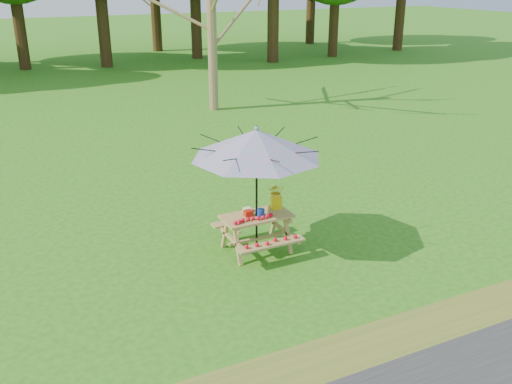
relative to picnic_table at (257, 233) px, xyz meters
name	(u,v)px	position (x,y,z in m)	size (l,w,h in m)	color
ground	(10,323)	(-4.08, -0.50, -0.33)	(120.00, 120.00, 0.00)	#2E6813
picnic_table	(257,233)	(0.00, 0.00, 0.00)	(1.20, 1.32, 0.67)	#9D7747
patio_umbrella	(257,144)	(0.00, 0.00, 1.62)	(2.49, 2.49, 2.25)	black
produce_bins	(254,212)	(-0.04, 0.03, 0.40)	(0.32, 0.41, 0.13)	#B31F0E
tomatoes_row	(253,219)	(-0.15, -0.18, 0.38)	(0.77, 0.13, 0.07)	red
flower_bucket	(276,195)	(0.46, 0.15, 0.59)	(0.36, 0.34, 0.46)	yellow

